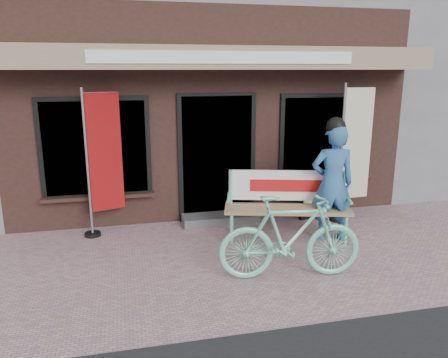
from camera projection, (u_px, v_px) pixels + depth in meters
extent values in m
plane|color=#A8818A|center=(248.00, 266.00, 5.90)|extent=(70.00, 70.00, 0.00)
cube|color=black|center=(190.00, 103.00, 10.18)|extent=(7.00, 6.00, 3.60)
cube|color=gray|center=(221.00, 58.00, 6.79)|extent=(7.00, 0.80, 0.35)
cube|color=white|center=(227.00, 57.00, 6.40)|extent=(4.00, 0.02, 0.18)
cube|color=black|center=(217.00, 158.00, 7.50)|extent=(1.20, 0.06, 2.10)
cube|color=black|center=(217.00, 158.00, 7.49)|extent=(1.35, 0.04, 2.20)
cube|color=black|center=(95.00, 148.00, 7.00)|extent=(1.60, 0.06, 1.50)
cube|color=black|center=(325.00, 139.00, 7.88)|extent=(1.60, 0.06, 1.50)
cube|color=black|center=(95.00, 148.00, 7.00)|extent=(1.75, 0.04, 1.65)
cube|color=black|center=(325.00, 139.00, 7.87)|extent=(1.75, 0.04, 1.65)
cube|color=black|center=(99.00, 197.00, 7.14)|extent=(1.80, 0.18, 0.06)
cube|color=black|center=(324.00, 183.00, 8.02)|extent=(1.80, 0.18, 0.06)
cube|color=#59595B|center=(220.00, 219.00, 7.54)|extent=(1.30, 0.45, 0.15)
cylinder|color=#70DBB4|center=(231.00, 229.00, 6.61)|extent=(0.06, 0.06, 0.45)
cylinder|color=#70DBB4|center=(232.00, 220.00, 7.03)|extent=(0.06, 0.06, 0.45)
cylinder|color=#70DBB4|center=(346.00, 231.00, 6.54)|extent=(0.06, 0.06, 0.45)
cylinder|color=#70DBB4|center=(340.00, 221.00, 6.96)|extent=(0.06, 0.06, 0.45)
cube|color=#9D8056|center=(287.00, 209.00, 6.72)|extent=(1.99, 0.98, 0.05)
cylinder|color=#70DBB4|center=(231.00, 188.00, 6.90)|extent=(0.06, 0.06, 0.59)
cylinder|color=#70DBB4|center=(343.00, 190.00, 6.83)|extent=(0.06, 0.06, 0.59)
cube|color=white|center=(287.00, 185.00, 6.87)|extent=(1.77, 0.53, 0.48)
cube|color=#B21414|center=(287.00, 186.00, 6.85)|extent=(1.12, 0.32, 0.19)
cylinder|color=#70DBB4|center=(228.00, 197.00, 6.72)|extent=(0.17, 0.47, 0.04)
cylinder|color=#70DBB4|center=(348.00, 199.00, 6.64)|extent=(0.17, 0.47, 0.04)
imported|color=#2B5F97|center=(332.00, 183.00, 6.62)|extent=(0.72, 0.53, 1.79)
sphere|color=black|center=(336.00, 127.00, 6.41)|extent=(0.33, 0.33, 0.29)
imported|color=#70DBB4|center=(290.00, 237.00, 5.45)|extent=(1.86, 0.75, 1.09)
cylinder|color=gray|center=(87.00, 165.00, 6.68)|extent=(0.05, 0.05, 2.32)
cylinder|color=gray|center=(100.00, 93.00, 6.55)|extent=(0.51, 0.19, 0.03)
cube|color=maroon|center=(105.00, 153.00, 6.78)|extent=(0.51, 0.20, 1.85)
cylinder|color=black|center=(93.00, 234.00, 6.96)|extent=(0.32, 0.32, 0.05)
cylinder|color=gray|center=(341.00, 154.00, 7.37)|extent=(0.04, 0.04, 2.37)
cylinder|color=gray|center=(360.00, 88.00, 7.17)|extent=(0.54, 0.06, 0.03)
cube|color=beige|center=(357.00, 144.00, 7.41)|extent=(0.54, 0.07, 1.88)
cylinder|color=black|center=(337.00, 219.00, 7.65)|extent=(0.27, 0.27, 0.05)
cube|color=black|center=(311.00, 194.00, 7.68)|extent=(0.44, 0.17, 0.88)
cube|color=beige|center=(313.00, 190.00, 7.62)|extent=(0.36, 0.10, 0.53)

